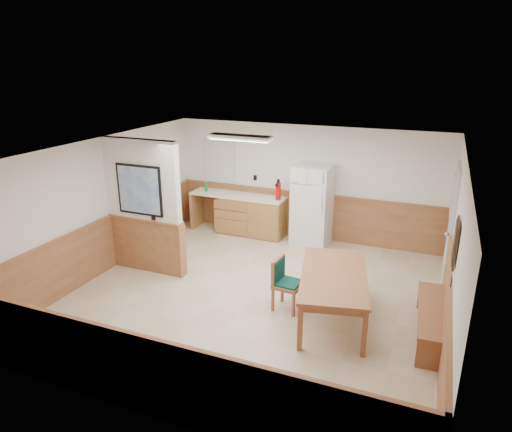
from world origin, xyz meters
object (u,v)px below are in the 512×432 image
at_px(dining_bench, 431,315).
at_px(fire_extinguisher, 278,191).
at_px(refrigerator, 312,205).
at_px(dining_chair, 283,280).
at_px(soap_bottle, 206,187).
at_px(dining_table, 334,279).

height_order(dining_bench, fire_extinguisher, fire_extinguisher).
bearing_deg(refrigerator, dining_chair, -80.87).
relative_size(refrigerator, fire_extinguisher, 3.78).
distance_m(dining_bench, soap_bottle, 5.85).
bearing_deg(dining_chair, fire_extinguisher, 117.05).
height_order(dining_chair, soap_bottle, soap_bottle).
bearing_deg(dining_bench, fire_extinguisher, 137.21).
relative_size(refrigerator, dining_bench, 1.02).
relative_size(refrigerator, dining_table, 0.82).
distance_m(refrigerator, soap_bottle, 2.55).
relative_size(dining_bench, dining_chair, 1.99).
relative_size(dining_bench, soap_bottle, 7.91).
relative_size(dining_bench, fire_extinguisher, 3.69).
bearing_deg(fire_extinguisher, refrigerator, -24.63).
bearing_deg(dining_bench, dining_table, 178.97).
distance_m(refrigerator, dining_chair, 2.84).
height_order(dining_table, soap_bottle, soap_bottle).
bearing_deg(fire_extinguisher, dining_bench, -62.97).
distance_m(dining_bench, fire_extinguisher, 4.40).
xyz_separation_m(dining_chair, soap_bottle, (-2.87, 2.82, 0.51)).
height_order(refrigerator, dining_chair, refrigerator).
distance_m(refrigerator, dining_bench, 3.79).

